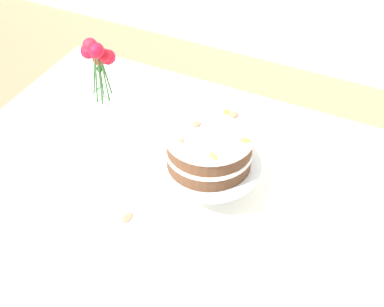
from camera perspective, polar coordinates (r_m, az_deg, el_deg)
dining_table at (r=1.77m, az=-1.26°, el=-5.24°), size 1.40×1.00×0.74m
linen_napkin at (r=1.69m, az=1.56°, el=-3.40°), size 0.35×0.35×0.00m
cake_stand at (r=1.64m, az=1.61°, el=-1.36°), size 0.29×0.29×0.10m
layer_cake at (r=1.59m, az=1.66°, el=0.59°), size 0.24×0.24×0.12m
flower_vase at (r=1.86m, az=-8.66°, el=6.30°), size 0.11×0.11×0.32m
loose_petal_0 at (r=1.62m, az=-6.23°, el=-6.15°), size 0.03×0.04×0.00m
loose_petal_1 at (r=1.82m, az=11.41°, el=-0.46°), size 0.04×0.03×0.00m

